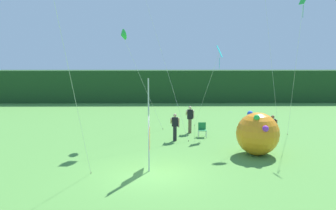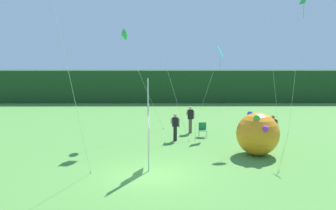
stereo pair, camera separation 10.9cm
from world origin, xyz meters
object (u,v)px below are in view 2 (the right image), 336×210
at_px(banner_flag, 149,126).
at_px(folding_chair, 203,129).
at_px(kite_cyan_diamond_1, 219,55).
at_px(person_near_banner, 190,119).
at_px(person_mid_field, 273,129).
at_px(kite_green_diamond_3, 303,12).
at_px(person_far_left, 175,126).
at_px(inflatable_balloon, 258,134).
at_px(kite_green_delta_4, 123,35).

height_order(banner_flag, folding_chair, banner_flag).
xyz_separation_m(folding_chair, kite_cyan_diamond_1, (1.18, 1.68, 4.55)).
distance_m(person_near_banner, folding_chair, 1.36).
bearing_deg(person_mid_field, person_near_banner, 147.72).
relative_size(banner_flag, kite_green_diamond_3, 0.49).
relative_size(person_mid_field, folding_chair, 1.89).
relative_size(person_far_left, inflatable_balloon, 0.74).
relative_size(inflatable_balloon, kite_green_delta_4, 0.34).
height_order(banner_flag, kite_cyan_diamond_1, kite_cyan_diamond_1).
distance_m(banner_flag, kite_cyan_diamond_1, 9.52).
bearing_deg(kite_green_delta_4, kite_cyan_diamond_1, 12.83).
height_order(inflatable_balloon, folding_chair, inflatable_balloon).
distance_m(person_far_left, inflatable_balloon, 5.13).
bearing_deg(folding_chair, inflatable_balloon, -59.09).
height_order(person_near_banner, person_far_left, person_near_banner).
bearing_deg(inflatable_balloon, folding_chair, 120.91).
distance_m(banner_flag, kite_green_diamond_3, 11.19).
relative_size(person_far_left, kite_green_delta_4, 0.25).
relative_size(inflatable_balloon, kite_green_diamond_3, 0.26).
xyz_separation_m(banner_flag, kite_green_delta_4, (-1.84, 6.55, 4.30)).
bearing_deg(kite_green_diamond_3, person_near_banner, 157.80).
relative_size(kite_cyan_diamond_1, kite_green_delta_4, 0.85).
bearing_deg(folding_chair, kite_green_delta_4, 176.57).
height_order(person_mid_field, kite_green_diamond_3, kite_green_diamond_3).
xyz_separation_m(person_near_banner, kite_green_delta_4, (-4.22, -0.78, 5.33)).
xyz_separation_m(person_near_banner, person_far_left, (-1.06, -2.11, -0.07)).
height_order(inflatable_balloon, kite_cyan_diamond_1, kite_cyan_diamond_1).
relative_size(person_mid_field, inflatable_balloon, 0.75).
distance_m(banner_flag, kite_green_delta_4, 8.05).
xyz_separation_m(banner_flag, person_mid_field, (6.93, 4.45, -1.09)).
height_order(banner_flag, person_far_left, banner_flag).
xyz_separation_m(person_mid_field, inflatable_balloon, (-1.44, -2.22, 0.21)).
bearing_deg(person_far_left, kite_green_diamond_3, -2.99).
bearing_deg(person_near_banner, kite_cyan_diamond_1, 17.97).
bearing_deg(person_mid_field, inflatable_balloon, -123.04).
bearing_deg(person_far_left, person_mid_field, -7.80).
relative_size(person_far_left, folding_chair, 1.86).
relative_size(banner_flag, person_near_banner, 2.32).
relative_size(person_near_banner, folding_chair, 2.00).
height_order(banner_flag, person_mid_field, banner_flag).
bearing_deg(person_near_banner, inflatable_balloon, -58.63).
xyz_separation_m(person_far_left, inflatable_balloon, (4.16, -2.99, 0.23)).
xyz_separation_m(inflatable_balloon, kite_green_delta_4, (-7.33, 4.31, 5.18)).
relative_size(kite_cyan_diamond_1, kite_green_diamond_3, 0.67).
relative_size(inflatable_balloon, folding_chair, 2.52).
distance_m(person_near_banner, kite_cyan_diamond_1, 4.56).
relative_size(folding_chair, kite_green_delta_4, 0.13).
bearing_deg(person_near_banner, kite_green_diamond_3, -22.20).
bearing_deg(kite_green_diamond_3, person_mid_field, -165.48).
distance_m(banner_flag, person_far_left, 5.50).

